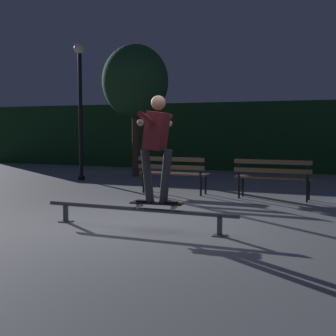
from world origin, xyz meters
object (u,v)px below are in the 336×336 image
Objects in this scene: skateboarder at (157,140)px; lamp_post_left at (80,93)px; grind_rail at (137,212)px; tree_far_left at (135,82)px; park_bench_leftmost at (173,170)px; skateboard at (157,204)px; park_bench_left_center at (273,174)px.

lamp_post_left reaches higher than skateboarder.
grind_rail is 8.26m from tree_far_left.
tree_far_left reaches higher than lamp_post_left.
grind_rail is at bearing -49.95° from lamp_post_left.
park_bench_leftmost reaches higher than grind_rail.
park_bench_leftmost is at bearing -51.53° from tree_far_left.
skateboard is 3.82m from park_bench_left_center.
lamp_post_left is (-4.79, 5.32, 1.15)m from skateboarder.
park_bench_left_center is at bearing -15.74° from lamp_post_left.
tree_far_left is at bearing 117.04° from grind_rail.
grind_rail is 0.80× the size of lamp_post_left.
lamp_post_left is at bearing 164.26° from park_bench_left_center.
park_bench_left_center reaches higher than skateboard.
lamp_post_left is (-4.78, 5.32, 2.09)m from skateboard.
skateboarder reaches higher than grind_rail.
lamp_post_left is (-5.78, 1.63, 1.94)m from park_bench_left_center.
skateboard is 8.36m from tree_far_left.
grind_rail is 3.92m from park_bench_left_center.
skateboarder reaches higher than park_bench_left_center.
lamp_post_left is at bearing 132.00° from skateboarder.
park_bench_left_center is 0.40× the size of tree_far_left.
skateboarder reaches higher than park_bench_leftmost.
lamp_post_left is at bearing 155.15° from park_bench_leftmost.
park_bench_left_center reaches higher than grind_rail.
tree_far_left reaches higher than park_bench_left_center.
lamp_post_left is at bearing 130.05° from grind_rail.
park_bench_left_center is at bearing 70.37° from grind_rail.
skateboard is at bearing -0.00° from grind_rail.
park_bench_left_center is at bearing 74.83° from skateboard.
park_bench_leftmost is at bearing 104.46° from grind_rail.
skateboard is 0.50× the size of park_bench_leftmost.
grind_rail is at bearing -179.94° from skateboarder.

